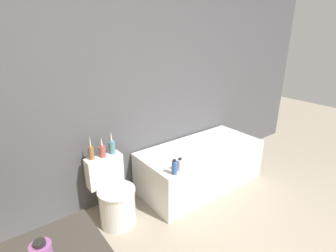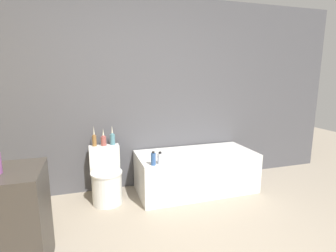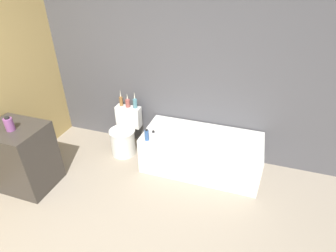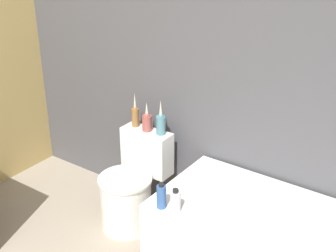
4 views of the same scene
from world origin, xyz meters
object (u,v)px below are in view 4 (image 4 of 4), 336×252
at_px(shampoo_bottle_short, 175,201).
at_px(vase_bronze, 161,123).
at_px(vase_gold, 135,115).
at_px(vase_silver, 147,121).
at_px(shampoo_bottle_tall, 161,196).
at_px(toilet, 131,189).

bearing_deg(shampoo_bottle_short, vase_bronze, 132.39).
height_order(vase_gold, vase_bronze, vase_gold).
relative_size(vase_silver, shampoo_bottle_tall, 1.34).
xyz_separation_m(vase_bronze, shampoo_bottle_short, (0.49, -0.54, -0.16)).
height_order(shampoo_bottle_tall, shampoo_bottle_short, shampoo_bottle_tall).
xyz_separation_m(vase_silver, vase_bronze, (0.11, 0.01, 0.01)).
bearing_deg(shampoo_bottle_short, shampoo_bottle_tall, -169.10).
distance_m(vase_silver, shampoo_bottle_tall, 0.77).
bearing_deg(vase_silver, toilet, -90.00).
bearing_deg(vase_gold, shampoo_bottle_tall, -41.33).
height_order(vase_gold, vase_silver, vase_gold).
bearing_deg(vase_gold, vase_silver, -5.25).
bearing_deg(vase_bronze, shampoo_bottle_short, -47.61).
bearing_deg(shampoo_bottle_tall, shampoo_bottle_short, 10.90).
xyz_separation_m(vase_gold, vase_bronze, (0.23, -0.00, 0.00)).
bearing_deg(shampoo_bottle_tall, toilet, 146.14).
height_order(vase_bronze, shampoo_bottle_short, vase_bronze).
xyz_separation_m(toilet, shampoo_bottle_tall, (0.52, -0.35, 0.33)).
xyz_separation_m(vase_bronze, shampoo_bottle_tall, (0.41, -0.56, -0.15)).
bearing_deg(toilet, shampoo_bottle_tall, -33.86).
height_order(vase_silver, shampoo_bottle_short, vase_silver).
distance_m(toilet, vase_gold, 0.53).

